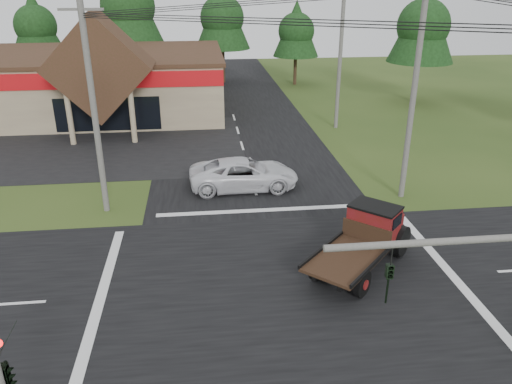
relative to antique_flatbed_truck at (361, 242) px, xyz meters
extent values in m
plane|color=#2D4318|center=(-3.36, -0.97, -1.24)|extent=(120.00, 120.00, 0.00)
cube|color=black|center=(-3.36, -0.97, -1.23)|extent=(12.00, 120.00, 0.02)
cube|color=black|center=(-3.36, -0.97, -1.23)|extent=(120.00, 12.00, 0.02)
cube|color=black|center=(-17.36, 18.03, -1.23)|extent=(28.00, 14.00, 0.02)
cube|color=gray|center=(-19.36, 29.03, 1.26)|extent=(30.00, 15.00, 5.00)
cube|color=#3C2B18|center=(-19.36, 29.03, 3.81)|extent=(30.40, 15.40, 0.30)
cube|color=#9E0C10|center=(-19.36, 21.48, 2.86)|extent=(30.00, 0.12, 1.20)
cube|color=#3C2B18|center=(-13.36, 20.53, 4.06)|extent=(7.78, 4.00, 7.78)
cylinder|color=gray|center=(-15.56, 18.83, 0.76)|extent=(0.40, 0.40, 4.00)
cylinder|color=gray|center=(-11.16, 18.83, 0.76)|extent=(0.40, 0.40, 4.00)
cube|color=black|center=(-13.36, 21.51, 0.26)|extent=(8.00, 0.08, 2.60)
cylinder|color=#595651|center=(0.14, -8.47, 4.76)|extent=(8.00, 0.16, 0.16)
imported|color=black|center=(-2.36, -8.47, 3.76)|extent=(0.16, 0.20, 1.00)
cylinder|color=#595651|center=(-11.36, 7.03, 4.01)|extent=(0.30, 0.30, 10.50)
cube|color=#595651|center=(-11.36, 7.03, 8.66)|extent=(2.00, 0.12, 0.12)
cylinder|color=#595651|center=(4.64, 7.03, 4.51)|extent=(0.30, 0.30, 11.50)
cylinder|color=#595651|center=(4.64, 21.03, 4.36)|extent=(0.30, 0.30, 11.20)
cylinder|color=#332316|center=(-23.36, 41.03, 0.51)|extent=(0.36, 0.36, 3.50)
cone|color=black|center=(-23.36, 41.03, 5.56)|extent=(5.60, 5.60, 6.60)
sphere|color=black|center=(-23.36, 41.03, 5.26)|extent=(4.40, 4.40, 4.40)
cylinder|color=#332316|center=(-13.36, 40.03, 1.03)|extent=(0.36, 0.36, 4.55)
cone|color=black|center=(-13.36, 40.03, 7.60)|extent=(7.28, 7.28, 8.58)
sphere|color=black|center=(-13.36, 40.03, 7.21)|extent=(5.72, 5.72, 5.72)
cylinder|color=#332316|center=(-3.36, 41.03, 0.68)|extent=(0.36, 0.36, 3.85)
cone|color=black|center=(-3.36, 41.03, 6.24)|extent=(6.16, 6.16, 7.26)
sphere|color=black|center=(-3.36, 41.03, 5.91)|extent=(4.84, 4.84, 4.84)
cylinder|color=#332316|center=(4.64, 39.03, 0.33)|extent=(0.36, 0.36, 3.15)
cone|color=black|center=(4.64, 39.03, 4.88)|extent=(5.04, 5.04, 5.94)
sphere|color=black|center=(4.64, 39.03, 4.61)|extent=(3.96, 3.96, 3.96)
cylinder|color=#332316|center=(14.64, 29.03, 0.68)|extent=(0.36, 0.36, 3.85)
cone|color=black|center=(14.64, 29.03, 6.24)|extent=(6.16, 6.16, 7.26)
sphere|color=black|center=(14.64, 29.03, 5.91)|extent=(4.84, 4.84, 4.84)
imported|color=silver|center=(-3.95, 9.23, -0.38)|extent=(6.23, 2.94, 1.72)
camera|label=1|loc=(-6.30, -17.31, 9.94)|focal=35.00mm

